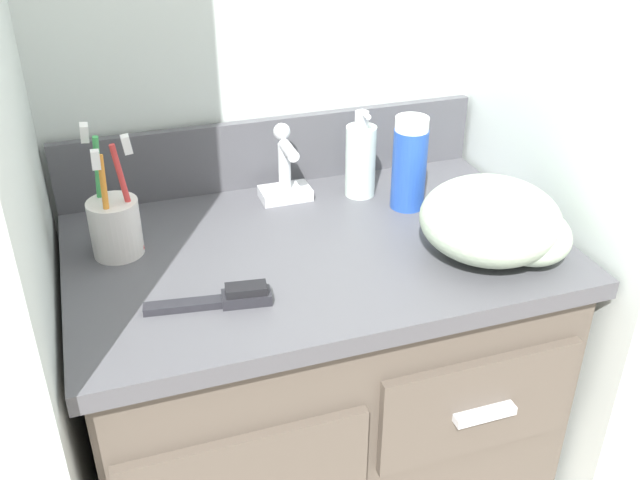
% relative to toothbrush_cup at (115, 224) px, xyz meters
% --- Properties ---
extents(wall_back, '(0.96, 0.08, 2.20)m').
position_rel_toothbrush_cup_xyz_m(wall_back, '(0.30, 0.23, 0.27)').
color(wall_back, silver).
rests_on(wall_back, ground_plane).
extents(wall_right, '(0.08, 0.58, 2.20)m').
position_rel_toothbrush_cup_xyz_m(wall_right, '(0.74, -0.07, 0.27)').
color(wall_right, silver).
rests_on(wall_right, ground_plane).
extents(vanity, '(0.78, 0.51, 0.78)m').
position_rel_toothbrush_cup_xyz_m(vanity, '(0.30, -0.07, -0.42)').
color(vanity, brown).
rests_on(vanity, ground_plane).
extents(backsplash, '(0.78, 0.02, 0.13)m').
position_rel_toothbrush_cup_xyz_m(backsplash, '(0.30, 0.17, 0.01)').
color(backsplash, '#4C4C51').
rests_on(backsplash, vanity).
extents(sink_faucet, '(0.09, 0.09, 0.14)m').
position_rel_toothbrush_cup_xyz_m(sink_faucet, '(0.30, 0.10, -0.00)').
color(sink_faucet, silver).
rests_on(sink_faucet, vanity).
extents(toothbrush_cup, '(0.08, 0.08, 0.21)m').
position_rel_toothbrush_cup_xyz_m(toothbrush_cup, '(0.00, 0.00, 0.00)').
color(toothbrush_cup, silver).
rests_on(toothbrush_cup, vanity).
extents(soap_dispenser, '(0.05, 0.06, 0.16)m').
position_rel_toothbrush_cup_xyz_m(soap_dispenser, '(0.43, 0.07, 0.02)').
color(soap_dispenser, silver).
rests_on(soap_dispenser, vanity).
extents(shaving_cream_can, '(0.06, 0.06, 0.16)m').
position_rel_toothbrush_cup_xyz_m(shaving_cream_can, '(0.49, 0.00, 0.03)').
color(shaving_cream_can, '#234CB2').
rests_on(shaving_cream_can, vanity).
extents(hairbrush, '(0.18, 0.05, 0.03)m').
position_rel_toothbrush_cup_xyz_m(hairbrush, '(0.13, -0.19, -0.04)').
color(hairbrush, '#232328').
rests_on(hairbrush, vanity).
extents(hand_towel, '(0.22, 0.22, 0.12)m').
position_rel_toothbrush_cup_xyz_m(hand_towel, '(0.56, -0.19, 0.00)').
color(hand_towel, '#A8BCA3').
rests_on(hand_towel, vanity).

